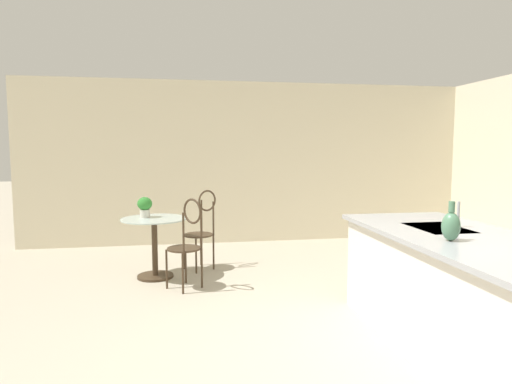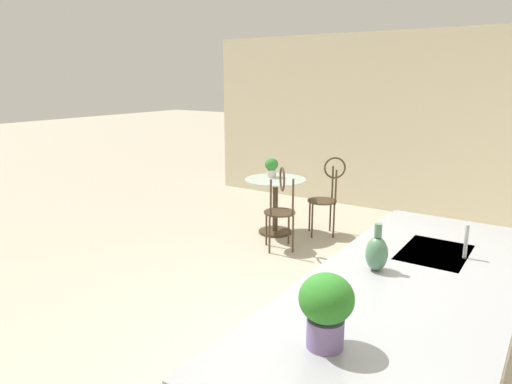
# 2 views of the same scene
# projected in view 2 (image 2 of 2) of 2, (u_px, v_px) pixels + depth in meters

# --- Properties ---
(ground_plane) EXTENTS (40.00, 40.00, 0.00)m
(ground_plane) POSITION_uv_depth(u_px,v_px,m) (299.00, 354.00, 3.51)
(ground_plane) COLOR #B2A893
(wall_left_window) EXTENTS (0.12, 7.80, 2.70)m
(wall_left_window) POSITION_uv_depth(u_px,v_px,m) (444.00, 127.00, 6.63)
(wall_left_window) COLOR beige
(wall_left_window) RESTS_ON ground
(kitchen_island) EXTENTS (2.80, 1.06, 0.92)m
(kitchen_island) POSITION_uv_depth(u_px,v_px,m) (404.00, 354.00, 2.70)
(kitchen_island) COLOR white
(kitchen_island) RESTS_ON ground
(bistro_table) EXTENTS (0.80, 0.80, 0.74)m
(bistro_table) POSITION_uv_depth(u_px,v_px,m) (275.00, 201.00, 6.16)
(bistro_table) COLOR #3D2D1E
(bistro_table) RESTS_ON ground
(chair_near_window) EXTENTS (0.54, 0.54, 1.04)m
(chair_near_window) POSITION_uv_depth(u_px,v_px,m) (281.00, 205.00, 5.49)
(chair_near_window) COLOR #3D2D1E
(chair_near_window) RESTS_ON ground
(chair_by_island) EXTENTS (0.53, 0.53, 1.04)m
(chair_by_island) POSITION_uv_depth(u_px,v_px,m) (327.00, 193.00, 6.07)
(chair_by_island) COLOR #3D2D1E
(chair_by_island) RESTS_ON ground
(sink_faucet) EXTENTS (0.02, 0.02, 0.22)m
(sink_faucet) POSITION_uv_depth(u_px,v_px,m) (466.00, 241.00, 2.92)
(sink_faucet) COLOR #B2B5BA
(sink_faucet) RESTS_ON kitchen_island
(potted_plant_on_table) EXTENTS (0.18, 0.18, 0.25)m
(potted_plant_on_table) POSITION_uv_depth(u_px,v_px,m) (271.00, 166.00, 6.18)
(potted_plant_on_table) COLOR beige
(potted_plant_on_table) RESTS_ON bistro_table
(potted_plant_counter_far) EXTENTS (0.23, 0.23, 0.33)m
(potted_plant_counter_far) POSITION_uv_depth(u_px,v_px,m) (326.00, 306.00, 1.93)
(potted_plant_counter_far) COLOR #7A669E
(potted_plant_counter_far) RESTS_ON kitchen_island
(vase_on_counter) EXTENTS (0.13, 0.13, 0.29)m
(vase_on_counter) POSITION_uv_depth(u_px,v_px,m) (377.00, 253.00, 2.73)
(vase_on_counter) COLOR #4C7A5B
(vase_on_counter) RESTS_ON kitchen_island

